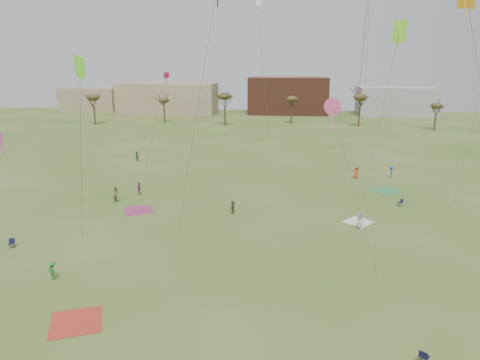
# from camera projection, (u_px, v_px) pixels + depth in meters

# --- Properties ---
(ground) EXTENTS (260.00, 260.00, 0.00)m
(ground) POSITION_uv_depth(u_px,v_px,m) (223.00, 295.00, 31.54)
(ground) COLOR #35581B
(ground) RESTS_ON ground
(flyer_near_center) EXTENTS (1.13, 0.96, 1.52)m
(flyer_near_center) POSITION_uv_depth(u_px,v_px,m) (53.00, 271.00, 33.59)
(flyer_near_center) COLOR #257126
(flyer_near_center) RESTS_ON ground
(spectator_fore_b) EXTENTS (0.88, 1.03, 1.88)m
(spectator_fore_b) POSITION_uv_depth(u_px,v_px,m) (116.00, 194.00, 52.53)
(spectator_fore_b) COLOR #817252
(spectator_fore_b) RESTS_ON ground
(spectator_fore_c) EXTENTS (0.46, 1.37, 1.47)m
(spectator_fore_c) POSITION_uv_depth(u_px,v_px,m) (233.00, 207.00, 48.55)
(spectator_fore_c) COLOR brown
(spectator_fore_c) RESTS_ON ground
(spectator_mid_d) EXTENTS (0.58, 1.01, 1.63)m
(spectator_mid_d) POSITION_uv_depth(u_px,v_px,m) (139.00, 188.00, 55.48)
(spectator_mid_d) COLOR #83366B
(spectator_mid_d) RESTS_ON ground
(spectator_mid_e) EXTENTS (1.09, 0.97, 1.87)m
(spectator_mid_e) POSITION_uv_depth(u_px,v_px,m) (360.00, 221.00, 43.60)
(spectator_mid_e) COLOR white
(spectator_mid_e) RESTS_ON ground
(flyer_far_a) EXTENTS (1.26, 1.44, 1.58)m
(flyer_far_a) POSITION_uv_depth(u_px,v_px,m) (137.00, 156.00, 74.84)
(flyer_far_a) COLOR #27772D
(flyer_far_a) RESTS_ON ground
(flyer_far_b) EXTENTS (1.01, 0.90, 1.74)m
(flyer_far_b) POSITION_uv_depth(u_px,v_px,m) (356.00, 172.00, 63.37)
(flyer_far_b) COLOR red
(flyer_far_b) RESTS_ON ground
(flyer_far_c) EXTENTS (0.87, 1.22, 1.71)m
(flyer_far_c) POSITION_uv_depth(u_px,v_px,m) (391.00, 172.00, 63.74)
(flyer_far_c) COLOR #223F9C
(flyer_far_c) RESTS_ON ground
(blanket_red) EXTENTS (4.24, 4.24, 0.03)m
(blanket_red) POSITION_uv_depth(u_px,v_px,m) (76.00, 322.00, 28.18)
(blanket_red) COLOR red
(blanket_red) RESTS_ON ground
(blanket_cream) EXTENTS (3.51, 3.51, 0.03)m
(blanket_cream) POSITION_uv_depth(u_px,v_px,m) (358.00, 222.00, 45.99)
(blanket_cream) COLOR white
(blanket_cream) RESTS_ON ground
(blanket_plum) EXTENTS (4.21, 4.21, 0.03)m
(blanket_plum) POSITION_uv_depth(u_px,v_px,m) (138.00, 210.00, 49.66)
(blanket_plum) COLOR #9A2F64
(blanket_plum) RESTS_ON ground
(blanket_olive) EXTENTS (4.32, 4.32, 0.03)m
(blanket_olive) POSITION_uv_depth(u_px,v_px,m) (386.00, 190.00, 57.40)
(blanket_olive) COLOR #32894D
(blanket_olive) RESTS_ON ground
(camp_chair_left) EXTENTS (0.66, 0.68, 0.87)m
(camp_chair_left) POSITION_uv_depth(u_px,v_px,m) (12.00, 245.00, 39.49)
(camp_chair_left) COLOR #121434
(camp_chair_left) RESTS_ON ground
(camp_chair_center) EXTENTS (0.73, 0.74, 0.87)m
(camp_chair_center) POSITION_uv_depth(u_px,v_px,m) (424.00, 359.00, 24.31)
(camp_chair_center) COLOR #171439
(camp_chair_center) RESTS_ON ground
(camp_chair_right) EXTENTS (0.66, 0.63, 0.87)m
(camp_chair_right) POSITION_uv_depth(u_px,v_px,m) (400.00, 204.00, 51.13)
(camp_chair_right) COLOR #141738
(camp_chair_right) RESTS_ON ground
(kites_aloft) EXTENTS (62.66, 70.94, 27.91)m
(kites_aloft) POSITION_uv_depth(u_px,v_px,m) (254.00, 18.00, 55.44)
(kites_aloft) COLOR #74D122
(kites_aloft) RESTS_ON ground
(tree_line) EXTENTS (117.44, 49.32, 8.91)m
(tree_line) POSITION_uv_depth(u_px,v_px,m) (257.00, 103.00, 105.89)
(tree_line) COLOR #3A2B1E
(tree_line) RESTS_ON ground
(building_tan) EXTENTS (32.00, 14.00, 10.00)m
(building_tan) POSITION_uv_depth(u_px,v_px,m) (168.00, 99.00, 144.08)
(building_tan) COLOR #937F60
(building_tan) RESTS_ON ground
(building_brick) EXTENTS (26.00, 16.00, 12.00)m
(building_brick) POSITION_uv_depth(u_px,v_px,m) (288.00, 95.00, 144.63)
(building_brick) COLOR brown
(building_brick) RESTS_ON ground
(building_grey) EXTENTS (24.00, 12.00, 9.00)m
(building_grey) POSITION_uv_depth(u_px,v_px,m) (396.00, 101.00, 139.61)
(building_grey) COLOR gray
(building_grey) RESTS_ON ground
(building_tan_west) EXTENTS (20.00, 12.00, 8.00)m
(building_tan_west) POSITION_uv_depth(u_px,v_px,m) (92.00, 99.00, 154.05)
(building_tan_west) COLOR #937F60
(building_tan_west) RESTS_ON ground
(radio_tower) EXTENTS (1.51, 1.72, 41.00)m
(radio_tower) POSITION_uv_depth(u_px,v_px,m) (364.00, 55.00, 143.46)
(radio_tower) COLOR #9EA3A8
(radio_tower) RESTS_ON ground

